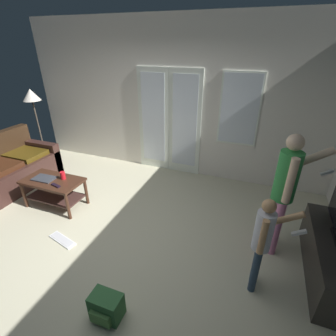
% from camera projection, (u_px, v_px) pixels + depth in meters
% --- Properties ---
extents(ground_plane, '(6.06, 4.77, 0.02)m').
position_uv_depth(ground_plane, '(110.00, 241.00, 3.42)').
color(ground_plane, '#BEB99B').
extents(wall_back_with_doors, '(6.06, 0.09, 2.91)m').
position_uv_depth(wall_back_with_doors, '(171.00, 102.00, 4.73)').
color(wall_back_with_doors, silver).
rests_on(wall_back_with_doors, ground_plane).
extents(coffee_table, '(0.95, 0.51, 0.48)m').
position_uv_depth(coffee_table, '(54.00, 187.00, 4.01)').
color(coffee_table, '#3D2317').
rests_on(coffee_table, ground_plane).
extents(tv_stand, '(0.45, 1.40, 0.50)m').
position_uv_depth(tv_stand, '(331.00, 259.00, 2.81)').
color(tv_stand, '#2D2924').
rests_on(tv_stand, ground_plane).
extents(person_adult, '(0.63, 0.48, 1.58)m').
position_uv_depth(person_adult, '(286.00, 186.00, 2.88)').
color(person_adult, pink).
rests_on(person_adult, ground_plane).
extents(person_child, '(0.48, 0.31, 1.14)m').
position_uv_depth(person_child, '(263.00, 238.00, 2.48)').
color(person_child, '#2C3E52').
rests_on(person_child, ground_plane).
extents(floor_lamp, '(0.35, 0.35, 1.58)m').
position_uv_depth(floor_lamp, '(32.00, 99.00, 5.15)').
color(floor_lamp, '#2C3029').
rests_on(floor_lamp, ground_plane).
extents(backpack, '(0.31, 0.24, 0.27)m').
position_uv_depth(backpack, '(106.00, 307.00, 2.42)').
color(backpack, '#2E5F33').
rests_on(backpack, ground_plane).
extents(loose_keyboard, '(0.46, 0.23, 0.02)m').
position_uv_depth(loose_keyboard, '(62.00, 240.00, 3.42)').
color(loose_keyboard, white).
rests_on(loose_keyboard, ground_plane).
extents(laptop_closed, '(0.36, 0.23, 0.02)m').
position_uv_depth(laptop_closed, '(44.00, 178.00, 3.97)').
color(laptop_closed, '#373940').
rests_on(laptop_closed, coffee_table).
extents(cup_near_edge, '(0.08, 0.08, 0.12)m').
position_uv_depth(cup_near_edge, '(63.00, 175.00, 3.95)').
color(cup_near_edge, red).
rests_on(cup_near_edge, coffee_table).
extents(tv_remote_black, '(0.18, 0.09, 0.02)m').
position_uv_depth(tv_remote_black, '(56.00, 185.00, 3.77)').
color(tv_remote_black, black).
rests_on(tv_remote_black, coffee_table).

